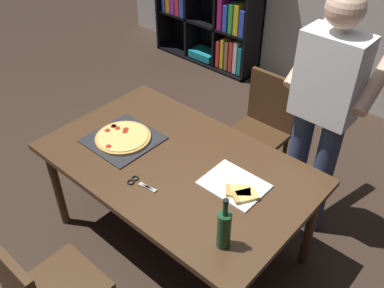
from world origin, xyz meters
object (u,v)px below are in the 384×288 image
dining_table (176,170)px  wine_bottle (224,229)px  chair_far_side (263,123)px  pepperoni_pizza_on_tray (123,138)px  person_serving_pizza (324,108)px  kitchen_scissors (138,183)px

dining_table → wine_bottle: size_ratio=5.35×
chair_far_side → pepperoni_pizza_on_tray: 1.18m
dining_table → pepperoni_pizza_on_tray: bearing=-170.0°
person_serving_pizza → wine_bottle: (0.08, -1.10, -0.13)m
dining_table → chair_far_side: 1.02m
pepperoni_pizza_on_tray → wine_bottle: 1.07m
dining_table → chair_far_side: bearing=90.0°
pepperoni_pizza_on_tray → wine_bottle: (1.03, -0.24, 0.10)m
chair_far_side → kitchen_scissors: bearing=-91.2°
dining_table → chair_far_side: chair_far_side is taller
chair_far_side → kitchen_scissors: (-0.03, -1.30, 0.24)m
dining_table → pepperoni_pizza_on_tray: 0.43m
wine_bottle → chair_far_side: bearing=115.2°
pepperoni_pizza_on_tray → kitchen_scissors: bearing=-29.8°
dining_table → pepperoni_pizza_on_tray: (-0.41, -0.07, 0.08)m
wine_bottle → person_serving_pizza: bearing=93.9°
chair_far_side → dining_table: bearing=-90.0°
chair_far_side → kitchen_scissors: size_ratio=4.58×
person_serving_pizza → pepperoni_pizza_on_tray: person_serving_pizza is taller
person_serving_pizza → wine_bottle: size_ratio=5.54×
chair_far_side → pepperoni_pizza_on_tray: bearing=-111.0°
person_serving_pizza → pepperoni_pizza_on_tray: bearing=-138.2°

